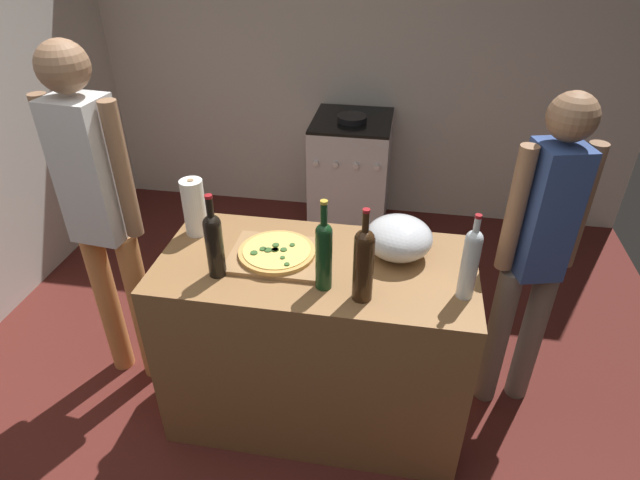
# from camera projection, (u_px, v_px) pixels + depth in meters

# --- Properties ---
(ground_plane) EXTENTS (4.36, 3.51, 0.02)m
(ground_plane) POSITION_uv_depth(u_px,v_px,m) (311.00, 317.00, 3.31)
(ground_plane) COLOR #511E19
(kitchen_wall_rear) EXTENTS (4.36, 0.10, 2.60)m
(kitchen_wall_rear) POSITION_uv_depth(u_px,v_px,m) (347.00, 47.00, 3.85)
(kitchen_wall_rear) COLOR beige
(kitchen_wall_rear) RESTS_ON ground_plane
(counter) EXTENTS (1.35, 0.66, 0.90)m
(counter) POSITION_uv_depth(u_px,v_px,m) (316.00, 341.00, 2.47)
(counter) COLOR olive
(counter) RESTS_ON ground_plane
(cutting_board) EXTENTS (0.40, 0.32, 0.02)m
(cutting_board) POSITION_uv_depth(u_px,v_px,m) (277.00, 256.00, 2.25)
(cutting_board) COLOR #9E7247
(cutting_board) RESTS_ON counter
(pizza) EXTENTS (0.33, 0.33, 0.03)m
(pizza) POSITION_uv_depth(u_px,v_px,m) (277.00, 252.00, 2.24)
(pizza) COLOR tan
(pizza) RESTS_ON cutting_board
(mixing_bowl) EXTENTS (0.29, 0.29, 0.17)m
(mixing_bowl) POSITION_uv_depth(u_px,v_px,m) (399.00, 238.00, 2.23)
(mixing_bowl) COLOR #B2B2B7
(mixing_bowl) RESTS_ON counter
(paper_towel_roll) EXTENTS (0.10, 0.10, 0.27)m
(paper_towel_roll) POSITION_uv_depth(u_px,v_px,m) (194.00, 207.00, 2.36)
(paper_towel_roll) COLOR white
(paper_towel_roll) RESTS_ON counter
(wine_bottle_clear) EXTENTS (0.08, 0.08, 0.39)m
(wine_bottle_clear) POSITION_uv_depth(u_px,v_px,m) (364.00, 262.00, 1.94)
(wine_bottle_clear) COLOR #331E0F
(wine_bottle_clear) RESTS_ON counter
(wine_bottle_green) EXTENTS (0.07, 0.07, 0.36)m
(wine_bottle_green) POSITION_uv_depth(u_px,v_px,m) (214.00, 242.00, 2.08)
(wine_bottle_green) COLOR black
(wine_bottle_green) RESTS_ON counter
(wine_bottle_dark) EXTENTS (0.07, 0.07, 0.39)m
(wine_bottle_dark) POSITION_uv_depth(u_px,v_px,m) (324.00, 252.00, 2.00)
(wine_bottle_dark) COLOR #143819
(wine_bottle_dark) RESTS_ON counter
(wine_bottle_amber) EXTENTS (0.07, 0.07, 0.36)m
(wine_bottle_amber) POSITION_uv_depth(u_px,v_px,m) (470.00, 261.00, 1.96)
(wine_bottle_amber) COLOR silver
(wine_bottle_amber) RESTS_ON counter
(stove) EXTENTS (0.56, 0.63, 0.94)m
(stove) POSITION_uv_depth(u_px,v_px,m) (351.00, 176.00, 3.96)
(stove) COLOR #B7B7BC
(stove) RESTS_ON ground_plane
(person_in_stripes) EXTENTS (0.40, 0.22, 1.75)m
(person_in_stripes) POSITION_uv_depth(u_px,v_px,m) (99.00, 205.00, 2.39)
(person_in_stripes) COLOR #D88C4C
(person_in_stripes) RESTS_ON ground_plane
(person_in_red) EXTENTS (0.35, 0.24, 1.61)m
(person_in_red) POSITION_uv_depth(u_px,v_px,m) (537.00, 249.00, 2.30)
(person_in_red) COLOR slate
(person_in_red) RESTS_ON ground_plane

